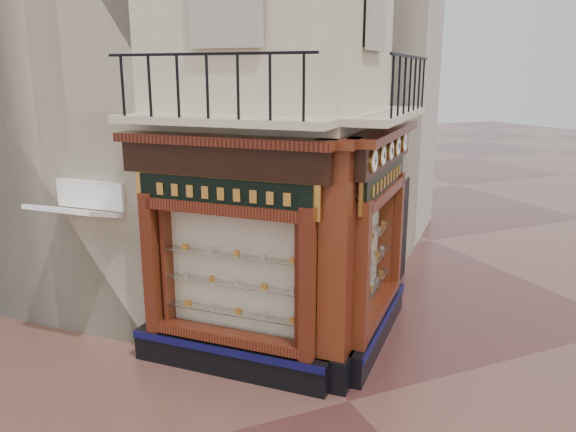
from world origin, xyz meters
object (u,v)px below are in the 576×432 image
corner_pilaster (336,271)px  clock_b (382,156)px  clock_a (373,161)px  clock_e (404,142)px  clock_c (390,151)px  signboard_left (223,193)px  signboard_right (384,179)px  awning (87,350)px  clock_d (397,146)px

corner_pilaster → clock_b: corner_pilaster is taller
clock_a → clock_e: (1.80, 1.80, 0.00)m
clock_c → signboard_left: 2.97m
signboard_right → clock_b: bearing=-171.6°
clock_a → awning: (-4.14, 2.89, -3.62)m
clock_b → clock_d: size_ratio=0.99×
clock_a → clock_c: size_ratio=1.07×
clock_d → signboard_left: clock_d is taller
signboard_left → signboard_right: (2.92, 0.00, 0.00)m
clock_c → clock_e: (0.92, 0.92, -0.00)m
clock_a → clock_e: size_ratio=0.96×
corner_pilaster → clock_b: size_ratio=11.83×
corner_pilaster → clock_a: bearing=-48.1°
clock_b → clock_e: (1.36, 1.36, 0.00)m
clock_d → clock_e: bearing=-0.0°
clock_e → awning: 7.04m
corner_pilaster → signboard_right: bearing=-10.2°
clock_b → clock_c: size_ratio=1.01×
clock_c → clock_d: 0.61m
clock_e → clock_a: bearing=180.0°
clock_c → signboard_left: bearing=131.8°
corner_pilaster → signboard_left: corner_pilaster is taller
clock_d → signboard_left: (-3.35, -0.27, -0.52)m
corner_pilaster → clock_e: corner_pilaster is taller
clock_c → clock_e: size_ratio=0.90×
clock_c → awning: clock_c is taller
corner_pilaster → signboard_right: size_ratio=1.76×
corner_pilaster → clock_e: size_ratio=10.72×
clock_c → signboard_right: size_ratio=0.15×
clock_a → clock_e: 2.54m
signboard_left → signboard_right: size_ratio=1.01×
awning → signboard_left: bearing=-176.2°
clock_d → signboard_right: size_ratio=0.15×
clock_e → awning: size_ratio=0.26×
clock_b → signboard_right: (0.45, 0.61, -0.52)m
awning → signboard_right: size_ratio=0.63×
awning → signboard_right: 6.19m
clock_a → signboard_left: bearing=107.8°
awning → clock_e: bearing=-145.5°
clock_c → clock_d: bearing=0.0°
clock_a → clock_b: clock_a is taller
clock_a → signboard_right: (0.89, 1.04, -0.52)m
clock_d → signboard_left: bearing=139.6°
clock_b → clock_c: clock_b is taller
clock_b → clock_a: bearing=-180.0°
corner_pilaster → clock_c: 2.37m
clock_b → signboard_right: 0.92m
corner_pilaster → signboard_right: 2.12m
clock_b → signboard_right: clock_b is taller
clock_a → clock_d: size_ratio=1.05×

